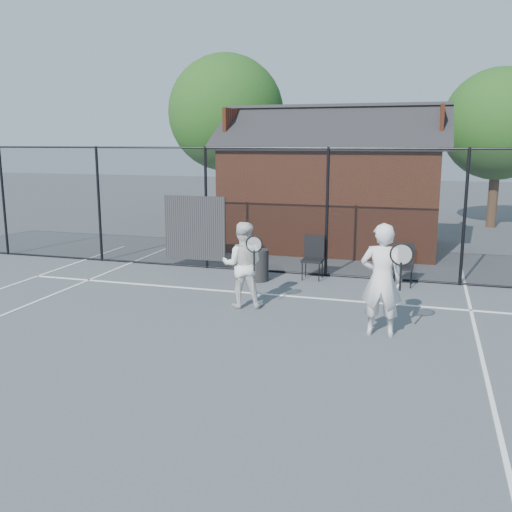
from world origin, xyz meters
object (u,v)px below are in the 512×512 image
(player_back, at_px, (243,265))
(chair_right, at_px, (403,266))
(clubhouse, at_px, (333,193))
(player_front, at_px, (382,280))
(chair_left, at_px, (312,258))
(waste_bin, at_px, (258,265))

(player_back, distance_m, chair_right, 3.84)
(clubhouse, distance_m, chair_right, 5.12)
(player_front, distance_m, chair_right, 3.48)
(clubhouse, xyz_separation_m, chair_right, (2.28, -4.44, -1.15))
(chair_left, bearing_deg, player_back, -108.29)
(waste_bin, bearing_deg, clubhouse, 79.55)
(player_back, height_order, chair_right, player_back)
(waste_bin, bearing_deg, chair_right, 8.29)
(clubhouse, xyz_separation_m, waste_bin, (-0.90, -4.90, -1.25))
(chair_right, height_order, waste_bin, chair_right)
(waste_bin, bearing_deg, chair_left, 23.26)
(player_front, bearing_deg, chair_right, 86.52)
(chair_left, bearing_deg, chair_right, -0.97)
(player_back, distance_m, chair_left, 2.71)
(clubhouse, bearing_deg, player_front, -75.24)
(clubhouse, distance_m, chair_left, 4.55)
(player_front, distance_m, waste_bin, 4.25)
(player_back, bearing_deg, chair_left, 71.67)
(player_front, xyz_separation_m, player_back, (-2.66, 0.92, -0.11))
(clubhouse, height_order, chair_left, clubhouse)
(clubhouse, height_order, player_back, clubhouse)
(chair_left, bearing_deg, waste_bin, -156.70)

